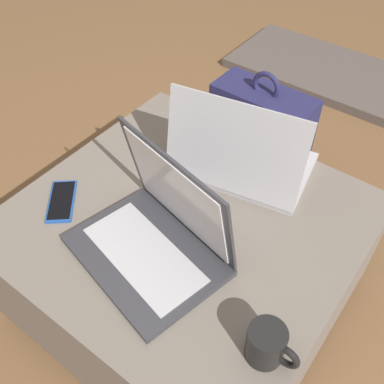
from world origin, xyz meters
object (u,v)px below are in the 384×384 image
at_px(cell_phone, 62,201).
at_px(laptop_far, 240,159).
at_px(backpack, 259,148).
at_px(coffee_mug, 267,345).
at_px(laptop_near, 156,234).

bearing_deg(cell_phone, laptop_far, -170.78).
distance_m(laptop_far, cell_phone, 0.49).
height_order(laptop_far, backpack, laptop_far).
bearing_deg(laptop_far, backpack, -83.12).
bearing_deg(laptop_far, coffee_mug, 117.58).
relative_size(laptop_near, backpack, 0.75).
bearing_deg(backpack, coffee_mug, 121.62).
xyz_separation_m(laptop_near, cell_phone, (-0.30, -0.04, -0.05)).
distance_m(cell_phone, backpack, 0.73).
bearing_deg(laptop_near, cell_phone, -160.71).
distance_m(laptop_near, coffee_mug, 0.35).
bearing_deg(backpack, cell_phone, 73.44).
height_order(laptop_far, cell_phone, laptop_far).
distance_m(laptop_far, coffee_mug, 0.52).
xyz_separation_m(cell_phone, backpack, (0.22, 0.68, -0.17)).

